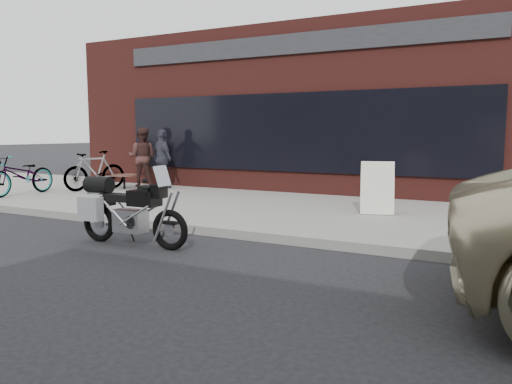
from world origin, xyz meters
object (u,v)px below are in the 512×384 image
object	(u,v)px
bicycle_front	(22,175)
cafe_patron_left	(142,157)
cafe_patron_right	(163,159)
bicycle_rear	(95,171)
cafe_table	(124,176)
sandwich_sign	(377,187)
motorcycle	(125,210)

from	to	relation	value
bicycle_front	cafe_patron_left	world-z (taller)	cafe_patron_left
bicycle_front	cafe_patron_right	bearing A→B (deg)	50.13
cafe_patron_left	cafe_patron_right	world-z (taller)	cafe_patron_left
bicycle_front	bicycle_rear	world-z (taller)	bicycle_rear
bicycle_front	cafe_patron_left	xyz separation A→B (m)	(1.33, 2.96, 0.35)
bicycle_rear	cafe_patron_right	distance (m)	1.83
cafe_table	cafe_patron_left	distance (m)	0.91
cafe_patron_left	sandwich_sign	bearing A→B (deg)	145.02
motorcycle	cafe_table	world-z (taller)	motorcycle
motorcycle	sandwich_sign	distance (m)	4.81
bicycle_rear	motorcycle	bearing A→B (deg)	-22.50
motorcycle	bicycle_front	xyz separation A→B (m)	(-5.69, 2.57, 0.12)
bicycle_rear	cafe_patron_left	distance (m)	1.46
motorcycle	sandwich_sign	size ratio (longest dim) A/B	1.95
cafe_table	cafe_patron_right	xyz separation A→B (m)	(0.82, 0.67, 0.45)
bicycle_front	cafe_table	bearing A→B (deg)	55.79
bicycle_rear	cafe_patron_left	size ratio (longest dim) A/B	1.03
bicycle_front	cafe_table	distance (m)	2.56
bicycle_front	bicycle_rear	size ratio (longest dim) A/B	1.09
cafe_table	cafe_patron_left	world-z (taller)	cafe_patron_left
cafe_table	sandwich_sign	bearing A→B (deg)	-6.84
cafe_table	cafe_patron_left	size ratio (longest dim) A/B	0.41
cafe_patron_left	cafe_patron_right	size ratio (longest dim) A/B	1.03
sandwich_sign	cafe_patron_left	size ratio (longest dim) A/B	0.59
bicycle_front	cafe_patron_left	bearing A→B (deg)	62.90
sandwich_sign	cafe_table	distance (m)	7.25
motorcycle	bicycle_rear	distance (m)	6.43
bicycle_rear	sandwich_sign	xyz separation A→B (m)	(7.72, -0.31, -0.03)
cafe_patron_left	cafe_patron_right	xyz separation A→B (m)	(0.81, -0.11, -0.02)
motorcycle	bicycle_front	bearing A→B (deg)	153.78
motorcycle	cafe_table	bearing A→B (deg)	130.64
motorcycle	cafe_patron_left	size ratio (longest dim) A/B	1.15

